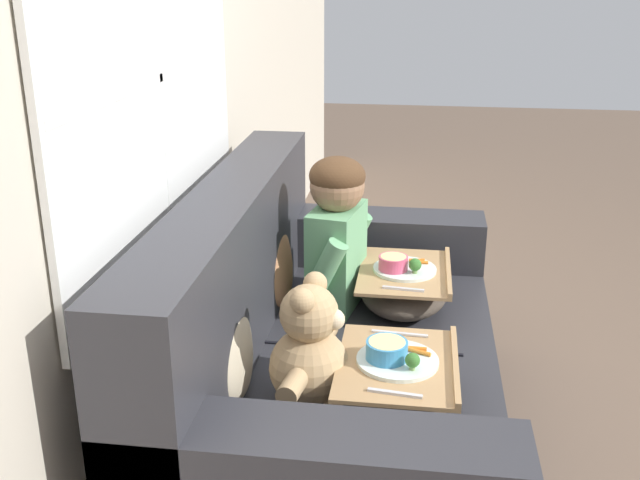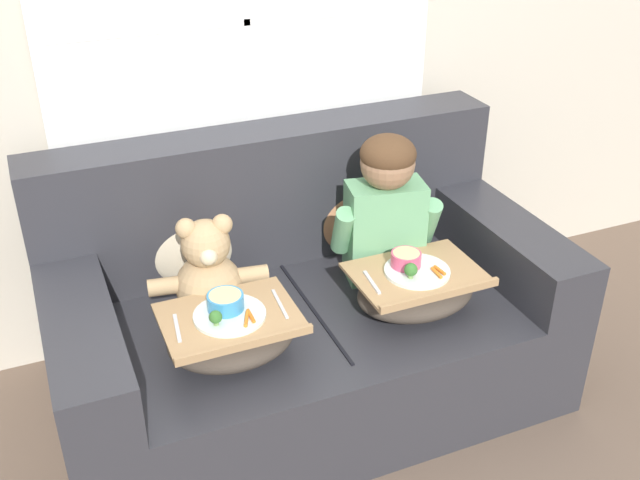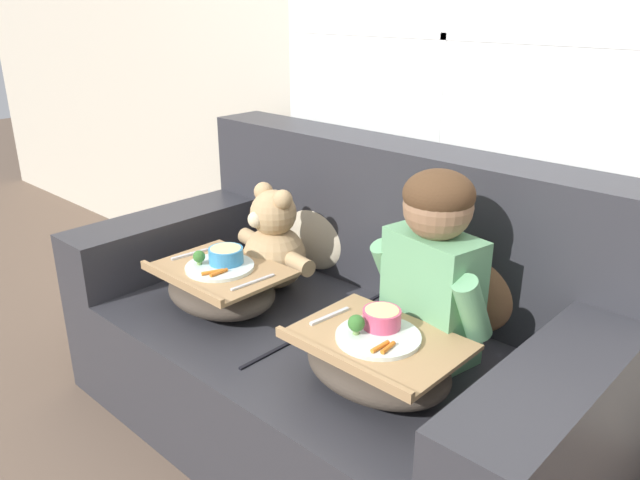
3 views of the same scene
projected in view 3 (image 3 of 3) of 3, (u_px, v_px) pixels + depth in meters
name	position (u px, v px, depth m)	size (l,w,h in m)	color
ground_plane	(329.00, 425.00, 2.21)	(14.00, 14.00, 0.00)	brown
wall_back_with_window	(452.00, 33.00, 2.16)	(8.00, 0.08, 2.60)	beige
couch	(345.00, 336.00, 2.14)	(1.79, 0.99, 0.95)	#2D2D33
throw_pillow_behind_child	(473.00, 274.00, 1.99)	(0.38, 0.18, 0.39)	#B2754C
throw_pillow_behind_teddy	(319.00, 225.00, 2.42)	(0.35, 0.17, 0.36)	#C1B293
child_figure	(434.00, 257.00, 1.78)	(0.42, 0.23, 0.57)	#66A370
teddy_bear	(273.00, 245.00, 2.26)	(0.42, 0.29, 0.39)	tan
lap_tray_child	(377.00, 360.00, 1.69)	(0.45, 0.33, 0.22)	#473D33
lap_tray_teddy	(221.00, 286.00, 2.12)	(0.43, 0.34, 0.22)	#473D33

